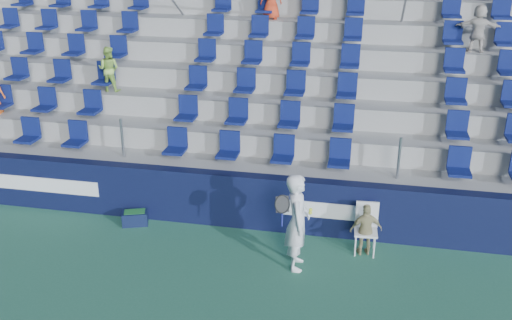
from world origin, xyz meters
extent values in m
plane|color=#2D6A4F|center=(0.00, 0.00, 0.00)|extent=(70.00, 70.00, 0.00)
cube|color=black|center=(0.00, 3.15, 0.60)|extent=(24.00, 0.30, 1.20)
cube|color=white|center=(-5.00, 2.99, 0.62)|extent=(3.20, 0.02, 0.34)
cube|color=white|center=(1.50, 2.99, 0.62)|extent=(1.60, 0.02, 0.34)
cube|color=gray|center=(0.00, 3.72, 0.60)|extent=(24.00, 0.85, 1.20)
cube|color=gray|center=(0.00, 4.57, 0.85)|extent=(24.00, 0.85, 1.70)
cube|color=gray|center=(0.00, 5.42, 1.10)|extent=(24.00, 0.85, 2.20)
cube|color=gray|center=(0.00, 6.28, 1.35)|extent=(24.00, 0.85, 2.70)
cube|color=gray|center=(0.00, 7.12, 1.60)|extent=(24.00, 0.85, 3.20)
cube|color=gray|center=(0.00, 7.97, 1.85)|extent=(24.00, 0.85, 3.70)
cube|color=gray|center=(0.00, 8.82, 2.10)|extent=(24.00, 0.85, 4.20)
cube|color=gray|center=(0.00, 9.68, 2.35)|extent=(24.00, 0.85, 4.70)
cube|color=gray|center=(0.00, 10.52, 2.60)|extent=(24.00, 0.85, 5.20)
cube|color=gray|center=(0.00, 11.20, 3.10)|extent=(24.00, 0.50, 6.20)
cube|color=#0D1752|center=(0.00, 3.72, 1.55)|extent=(16.05, 0.50, 0.70)
cube|color=#0D1752|center=(0.00, 4.57, 2.05)|extent=(16.05, 0.50, 0.70)
cube|color=#0D1752|center=(0.00, 5.42, 2.55)|extent=(16.05, 0.50, 0.70)
cube|color=#0D1752|center=(0.00, 6.28, 3.05)|extent=(16.05, 0.50, 0.70)
cube|color=#0D1752|center=(0.00, 7.12, 3.55)|extent=(16.05, 0.50, 0.70)
cube|color=#0D1752|center=(0.00, 7.97, 4.05)|extent=(16.05, 0.50, 0.70)
cylinder|color=gray|center=(3.00, 7.12, 4.35)|extent=(0.06, 7.68, 4.55)
imported|color=#97C64F|center=(-4.04, 5.38, 2.75)|extent=(0.55, 0.43, 1.11)
imported|color=beige|center=(4.74, 7.08, 3.76)|extent=(1.06, 0.40, 1.12)
imported|color=silver|center=(1.19, 1.79, 0.95)|extent=(0.53, 0.74, 1.90)
cylinder|color=navy|center=(0.94, 1.54, 1.11)|extent=(0.03, 0.03, 0.28)
torus|color=black|center=(0.94, 1.54, 1.41)|extent=(0.30, 0.17, 0.28)
plane|color=#262626|center=(0.94, 1.54, 1.41)|extent=(0.30, 0.16, 0.29)
sphere|color=#C9DC33|center=(1.44, 1.59, 1.26)|extent=(0.07, 0.07, 0.07)
sphere|color=#C9DC33|center=(1.44, 1.65, 1.29)|extent=(0.07, 0.07, 0.07)
cube|color=white|center=(2.45, 2.55, 0.47)|extent=(0.47, 0.47, 0.04)
cube|color=white|center=(2.45, 2.76, 0.74)|extent=(0.45, 0.07, 0.55)
cylinder|color=white|center=(2.27, 2.37, 0.22)|extent=(0.03, 0.03, 0.44)
cylinder|color=white|center=(2.63, 2.37, 0.22)|extent=(0.03, 0.03, 0.44)
cylinder|color=white|center=(2.27, 2.73, 0.22)|extent=(0.03, 0.03, 0.44)
cylinder|color=white|center=(2.63, 2.73, 0.22)|extent=(0.03, 0.03, 0.44)
imported|color=tan|center=(2.45, 2.50, 0.54)|extent=(0.68, 0.41, 1.07)
cube|color=#0E1633|center=(-2.47, 2.75, 0.15)|extent=(0.63, 0.51, 0.29)
cube|color=#1E662D|center=(-2.47, 2.75, 0.22)|extent=(0.50, 0.39, 0.18)
camera|label=1|loc=(2.29, -7.48, 5.97)|focal=40.00mm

